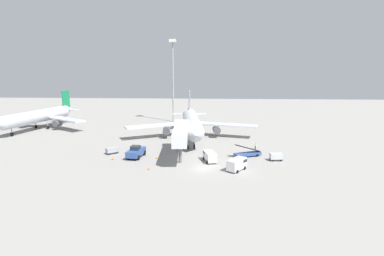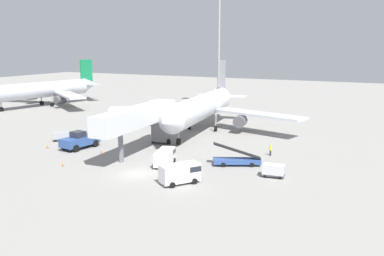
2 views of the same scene
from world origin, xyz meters
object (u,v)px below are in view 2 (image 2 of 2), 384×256
(pushback_tug, at_px, (80,140))
(safety_cone_alpha, at_px, (63,164))
(service_van_outer_right, at_px, (165,156))
(airplane_at_gate, at_px, (202,107))
(belt_loader_truck, at_px, (237,160))
(safety_cone_charlie, at_px, (101,151))
(jet_bridge, at_px, (141,118))
(baggage_cart_mid_right, at_px, (62,136))
(baggage_cart_rear_right, at_px, (273,170))
(ground_crew_worker_foreground, at_px, (270,150))
(apron_light_mast, at_px, (219,26))
(service_van_rear_left, at_px, (181,172))
(safety_cone_bravo, at_px, (47,146))
(airplane_background, at_px, (44,90))

(pushback_tug, distance_m, safety_cone_alpha, 9.68)
(service_van_outer_right, bearing_deg, airplane_at_gate, 102.98)
(belt_loader_truck, relative_size, safety_cone_charlie, 13.24)
(jet_bridge, height_order, baggage_cart_mid_right, jet_bridge)
(baggage_cart_rear_right, relative_size, safety_cone_charlie, 5.65)
(ground_crew_worker_foreground, relative_size, safety_cone_alpha, 3.35)
(safety_cone_alpha, xyz_separation_m, apron_light_mast, (-1.86, 57.31, 20.08))
(baggage_cart_rear_right, relative_size, safety_cone_alpha, 5.42)
(service_van_rear_left, distance_m, baggage_cart_rear_right, 11.40)
(safety_cone_bravo, bearing_deg, belt_loader_truck, 8.18)
(baggage_cart_rear_right, bearing_deg, safety_cone_bravo, -177.71)
(jet_bridge, distance_m, baggage_cart_rear_right, 21.44)
(belt_loader_truck, distance_m, airplane_background, 70.85)
(belt_loader_truck, relative_size, safety_cone_alpha, 12.71)
(service_van_rear_left, bearing_deg, baggage_cart_rear_right, 38.29)
(ground_crew_worker_foreground, distance_m, apron_light_mast, 50.97)
(belt_loader_truck, xyz_separation_m, service_van_rear_left, (-3.20, -9.91, 0.55))
(belt_loader_truck, height_order, service_van_outer_right, belt_loader_truck)
(safety_cone_bravo, distance_m, airplane_background, 48.51)
(apron_light_mast, bearing_deg, jet_bridge, -81.08)
(baggage_cart_mid_right, xyz_separation_m, safety_cone_bravo, (1.64, -4.80, -0.52))
(jet_bridge, xyz_separation_m, baggage_cart_rear_right, (20.80, -2.78, -4.37))
(baggage_cart_mid_right, distance_m, baggage_cart_rear_right, 37.21)
(airplane_at_gate, relative_size, belt_loader_truck, 5.88)
(ground_crew_worker_foreground, height_order, airplane_background, airplane_background)
(jet_bridge, xyz_separation_m, ground_crew_worker_foreground, (17.71, 6.79, -4.33))
(baggage_cart_mid_right, distance_m, safety_cone_bravo, 5.10)
(jet_bridge, height_order, pushback_tug, jet_bridge)
(airplane_at_gate, height_order, service_van_rear_left, airplane_at_gate)
(jet_bridge, distance_m, baggage_cart_mid_right, 16.86)
(safety_cone_bravo, relative_size, apron_light_mast, 0.02)
(service_van_rear_left, relative_size, airplane_background, 0.14)
(jet_bridge, height_order, baggage_cart_rear_right, jet_bridge)
(service_van_rear_left, bearing_deg, safety_cone_bravo, 167.96)
(baggage_cart_rear_right, height_order, safety_cone_charlie, baggage_cart_rear_right)
(safety_cone_alpha, bearing_deg, safety_cone_bravo, 145.02)
(baggage_cart_rear_right, bearing_deg, jet_bridge, 172.39)
(jet_bridge, relative_size, service_van_rear_left, 3.92)
(ground_crew_worker_foreground, height_order, apron_light_mast, apron_light_mast)
(pushback_tug, bearing_deg, jet_bridge, 11.78)
(baggage_cart_rear_right, distance_m, safety_cone_charlie, 26.05)
(ground_crew_worker_foreground, xyz_separation_m, apron_light_mast, (-25.04, 39.92, 19.43))
(service_van_outer_right, bearing_deg, baggage_cart_rear_right, 5.67)
(pushback_tug, relative_size, belt_loader_truck, 0.99)
(pushback_tug, relative_size, safety_cone_charlie, 13.06)
(baggage_cart_mid_right, bearing_deg, jet_bridge, -2.14)
(safety_cone_alpha, xyz_separation_m, airplane_background, (-43.84, 40.05, 4.04))
(airplane_at_gate, height_order, jet_bridge, airplane_at_gate)
(service_van_rear_left, distance_m, safety_cone_alpha, 17.38)
(jet_bridge, bearing_deg, baggage_cart_mid_right, 177.86)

